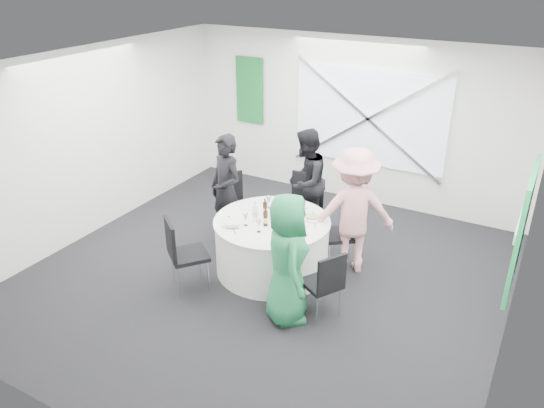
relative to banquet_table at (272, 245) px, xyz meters
The scene contains 47 objects.
floor 0.43m from the banquet_table, 90.00° to the right, with size 6.00×6.00×0.00m, color black.
ceiling 2.43m from the banquet_table, 90.00° to the right, with size 6.00×6.00×0.00m, color white.
wall_back 2.98m from the banquet_table, 90.00° to the left, with size 6.00×6.00×0.00m, color silver.
wall_front 3.36m from the banquet_table, 90.00° to the right, with size 6.00×6.00×0.00m, color silver.
wall_left 3.17m from the banquet_table, behind, with size 6.00×6.00×0.00m, color silver.
wall_right 3.17m from the banquet_table, ahead, with size 6.00×6.00×0.00m, color silver.
window_panel 2.99m from the banquet_table, 83.80° to the left, with size 2.60×0.03×1.60m, color silver.
window_brace_a 2.96m from the banquet_table, 83.71° to the left, with size 0.05×0.05×3.16m, color silver.
window_brace_b 2.96m from the banquet_table, 83.71° to the left, with size 0.05×0.05×3.16m, color silver.
green_banner 3.65m from the banquet_table, 126.03° to the left, with size 0.55×0.04×1.20m, color #115924.
green_sign 3.08m from the banquet_table, ahead, with size 0.05×1.20×1.40m, color #1B984B.
banquet_table is the anchor object (origin of this frame).
chair_back 1.13m from the banquet_table, 94.82° to the left, with size 0.49×0.50×0.99m.
chair_back_left 1.15m from the banquet_table, 150.05° to the left, with size 0.63×0.62×1.00m.
chair_back_right 1.05m from the banquet_table, 37.01° to the left, with size 0.62×0.62×0.97m.
chair_front_right 1.25m from the banquet_table, 30.71° to the right, with size 0.56×0.56×0.89m.
chair_front_left 1.25m from the banquet_table, 128.48° to the right, with size 0.64×0.64×1.00m.
person_man_back_left 1.15m from the banquet_table, 158.25° to the left, with size 0.61×0.40×1.67m, color black.
person_man_back 1.35m from the banquet_table, 95.54° to the left, with size 0.80×0.44×1.65m, color black.
person_woman_pink 1.18m from the banquet_table, 30.58° to the left, with size 1.13×0.53×1.76m, color pink.
person_woman_green 1.15m from the banquet_table, 51.54° to the right, with size 0.78×0.51×1.60m, color #207747.
plate_back 0.72m from the banquet_table, 83.39° to the left, with size 0.26×0.26×0.01m.
plate_back_left 0.67m from the banquet_table, 154.80° to the left, with size 0.29×0.29×0.01m.
plate_back_right 0.66m from the banquet_table, 35.49° to the left, with size 0.27×0.27×0.04m.
plate_front_right 0.72m from the banquet_table, 48.87° to the right, with size 0.28×0.28×0.04m.
plate_front_left 0.67m from the banquet_table, 142.09° to the right, with size 0.29×0.29×0.01m.
napkin 0.69m from the banquet_table, 130.71° to the right, with size 0.18×0.12×0.05m, color white.
beer_bottle_a 0.51m from the banquet_table, 149.87° to the left, with size 0.06×0.06×0.24m.
beer_bottle_b 0.49m from the banquet_table, 73.06° to the left, with size 0.06×0.06×0.26m.
beer_bottle_c 0.49m from the banquet_table, ahead, with size 0.06×0.06×0.27m.
beer_bottle_d 0.51m from the banquet_table, 90.09° to the right, with size 0.06×0.06×0.26m.
green_water_bottle 0.53m from the banquet_table, 24.23° to the left, with size 0.08×0.08×0.29m.
clear_water_bottle 0.53m from the banquet_table, 157.00° to the right, with size 0.08×0.08×0.27m.
wine_glass_a 0.63m from the banquet_table, 128.21° to the right, with size 0.07×0.07×0.17m.
wine_glass_b 0.62m from the banquet_table, 88.68° to the right, with size 0.07×0.07×0.17m.
wine_glass_c 0.64m from the banquet_table, 14.24° to the left, with size 0.07×0.07×0.17m.
wine_glass_d 0.64m from the banquet_table, 125.83° to the left, with size 0.07×0.07×0.17m.
fork_a 0.69m from the banquet_table, 128.08° to the left, with size 0.01×0.15×0.01m, color silver.
knife_a 0.69m from the banquet_table, 161.59° to the left, with size 0.01×0.15×0.01m, color silver.
fork_b 0.69m from the banquet_table, 70.05° to the left, with size 0.01×0.15×0.01m, color silver.
knife_b 0.69m from the banquet_table, 107.98° to the left, with size 0.01×0.15×0.01m, color silver.
fork_c 0.69m from the banquet_table, 14.68° to the left, with size 0.01×0.15×0.01m, color silver.
knife_c 0.69m from the banquet_table, 46.62° to the left, with size 0.01×0.15×0.01m, color silver.
fork_d 0.69m from the banquet_table, 56.30° to the right, with size 0.01×0.15×0.01m, color silver.
knife_d 0.69m from the banquet_table, 18.60° to the right, with size 0.01×0.15×0.01m, color silver.
fork_e 0.69m from the banquet_table, 156.31° to the right, with size 0.01×0.15×0.01m, color silver.
knife_e 0.69m from the banquet_table, 117.07° to the right, with size 0.01×0.15×0.01m, color silver.
Camera 1 is at (3.04, -5.26, 3.96)m, focal length 35.00 mm.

